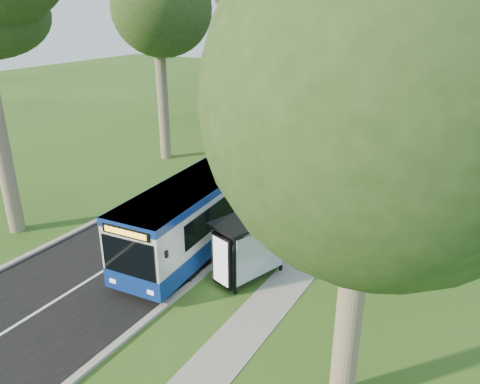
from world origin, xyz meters
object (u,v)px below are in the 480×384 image
(litter_bin, at_px, (286,209))
(bus_stop_sign, at_px, (243,219))
(car_white, at_px, (307,103))
(bus, at_px, (212,203))
(car_silver, at_px, (312,97))
(bus_shelter, at_px, (247,241))

(litter_bin, bearing_deg, bus_stop_sign, -89.64)
(car_white, bearing_deg, bus, -93.89)
(bus, bearing_deg, car_white, 99.66)
(bus, xyz_separation_m, bus_stop_sign, (2.12, -0.91, 0.13))
(bus, height_order, litter_bin, bus)
(bus, relative_size, bus_stop_sign, 4.21)
(litter_bin, relative_size, car_silver, 0.24)
(bus_shelter, height_order, litter_bin, bus_shelter)
(litter_bin, relative_size, car_white, 0.24)
(bus, relative_size, car_silver, 2.83)
(bus, height_order, bus_shelter, bus)
(car_white, bearing_deg, bus_stop_sign, -90.26)
(bus, distance_m, car_silver, 31.20)
(bus, height_order, bus_stop_sign, bus)
(car_white, bearing_deg, litter_bin, -87.40)
(bus_stop_sign, height_order, car_silver, bus_stop_sign)
(bus_stop_sign, bearing_deg, bus, 139.87)
(bus, xyz_separation_m, litter_bin, (2.09, 3.27, -1.06))
(bus_shelter, distance_m, litter_bin, 5.96)
(litter_bin, bearing_deg, car_silver, 109.81)
(bus_shelter, bearing_deg, bus_stop_sign, 141.68)
(bus, height_order, car_silver, bus)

